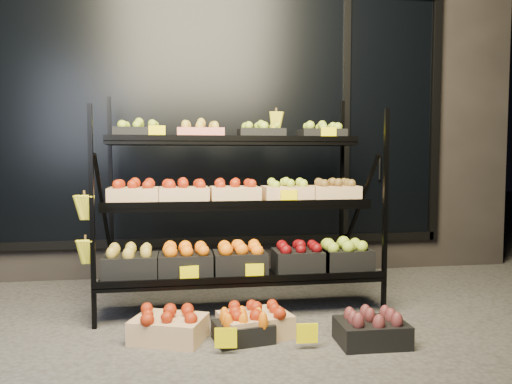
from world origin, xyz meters
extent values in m
plane|color=#514F4C|center=(0.00, 0.00, 0.00)|extent=(24.00, 24.00, 0.00)
cube|color=#2D2826|center=(0.00, 2.60, 1.75)|extent=(6.00, 2.00, 3.50)
cube|color=black|center=(0.00, 1.58, 1.55)|extent=(4.20, 0.04, 2.40)
cube|color=black|center=(0.00, 1.56, 0.34)|extent=(4.30, 0.06, 0.08)
cube|color=black|center=(2.15, 1.56, 1.55)|extent=(0.08, 0.06, 2.50)
cube|color=black|center=(1.20, 1.56, 1.55)|extent=(0.06, 0.06, 2.50)
cylinder|color=black|center=(1.55, 1.53, 1.05)|extent=(0.02, 0.02, 0.25)
cube|color=black|center=(-1.02, 0.18, 0.75)|extent=(0.03, 0.03, 1.50)
cube|color=black|center=(1.02, 0.18, 0.75)|extent=(0.03, 0.03, 1.50)
cube|color=black|center=(-1.02, 1.15, 0.83)|extent=(0.03, 0.03, 1.66)
cube|color=black|center=(1.02, 1.15, 0.83)|extent=(0.03, 0.03, 1.66)
cube|color=black|center=(0.00, 0.35, 0.27)|extent=(2.05, 0.42, 0.03)
cube|color=black|center=(0.00, 0.15, 0.30)|extent=(2.05, 0.02, 0.05)
cube|color=black|center=(0.00, 0.65, 0.77)|extent=(2.05, 0.40, 0.03)
cube|color=black|center=(0.00, 0.46, 0.80)|extent=(2.05, 0.02, 0.05)
cube|color=black|center=(0.00, 0.95, 1.27)|extent=(2.05, 0.40, 0.03)
cube|color=black|center=(0.00, 0.76, 1.30)|extent=(2.05, 0.02, 0.05)
cube|color=black|center=(-0.77, 0.95, 1.33)|extent=(0.38, 0.28, 0.11)
ellipsoid|color=#A8C631|center=(-0.77, 0.95, 1.42)|extent=(0.32, 0.24, 0.07)
cube|color=tan|center=(-0.27, 0.95, 1.33)|extent=(0.38, 0.28, 0.11)
ellipsoid|color=gold|center=(-0.27, 0.95, 1.42)|extent=(0.32, 0.24, 0.07)
cube|color=black|center=(0.24, 0.95, 1.33)|extent=(0.38, 0.28, 0.11)
ellipsoid|color=#A8C631|center=(0.24, 0.95, 1.42)|extent=(0.32, 0.24, 0.07)
cube|color=black|center=(0.77, 0.95, 1.33)|extent=(0.38, 0.28, 0.11)
ellipsoid|color=#A8C631|center=(0.77, 0.95, 1.42)|extent=(0.32, 0.24, 0.07)
cube|color=#DDB27F|center=(-0.79, 0.65, 0.85)|extent=(0.38, 0.28, 0.14)
ellipsoid|color=#A41E0B|center=(-0.79, 0.65, 0.95)|extent=(0.32, 0.24, 0.07)
cube|color=#DDB27F|center=(-0.41, 0.65, 0.85)|extent=(0.38, 0.28, 0.14)
ellipsoid|color=#A41E0B|center=(-0.41, 0.65, 0.95)|extent=(0.32, 0.24, 0.07)
cube|color=#DDB27F|center=(-0.02, 0.65, 0.85)|extent=(0.38, 0.28, 0.14)
ellipsoid|color=#A41E0B|center=(-0.02, 0.65, 0.95)|extent=(0.32, 0.24, 0.07)
cube|color=#DDB27F|center=(0.40, 0.65, 0.85)|extent=(0.38, 0.28, 0.14)
ellipsoid|color=#A8C631|center=(0.40, 0.65, 0.95)|extent=(0.32, 0.24, 0.07)
cube|color=#DDB27F|center=(0.79, 0.65, 0.85)|extent=(0.38, 0.28, 0.14)
ellipsoid|color=brown|center=(0.79, 0.65, 0.95)|extent=(0.32, 0.24, 0.07)
cube|color=black|center=(-0.80, 0.35, 0.37)|extent=(0.38, 0.28, 0.18)
ellipsoid|color=gold|center=(-0.80, 0.35, 0.49)|extent=(0.32, 0.24, 0.07)
cube|color=black|center=(-0.41, 0.35, 0.37)|extent=(0.38, 0.28, 0.18)
ellipsoid|color=orange|center=(-0.41, 0.35, 0.49)|extent=(0.32, 0.24, 0.07)
cube|color=black|center=(-0.02, 0.35, 0.37)|extent=(0.38, 0.28, 0.18)
ellipsoid|color=orange|center=(-0.02, 0.35, 0.49)|extent=(0.32, 0.24, 0.07)
cube|color=black|center=(0.43, 0.35, 0.37)|extent=(0.38, 0.28, 0.18)
ellipsoid|color=#60070A|center=(0.43, 0.35, 0.49)|extent=(0.32, 0.24, 0.07)
cube|color=black|center=(0.78, 0.35, 0.37)|extent=(0.38, 0.28, 0.18)
ellipsoid|color=#A8C631|center=(0.78, 0.35, 0.49)|extent=(0.32, 0.24, 0.07)
ellipsoid|color=yellow|center=(-1.07, 0.20, 0.91)|extent=(0.14, 0.08, 0.22)
ellipsoid|color=yellow|center=(-1.07, 0.20, 0.61)|extent=(0.14, 0.08, 0.22)
ellipsoid|color=yellow|center=(0.35, 0.85, 1.53)|extent=(0.14, 0.08, 0.22)
cube|color=#F9E400|center=(0.38, 0.50, 0.84)|extent=(0.13, 0.01, 0.12)
cube|color=#F9E400|center=(0.79, 0.80, 1.34)|extent=(0.13, 0.01, 0.12)
cube|color=#F9E400|center=(-0.62, 0.80, 1.34)|extent=(0.13, 0.01, 0.12)
cube|color=#F9E400|center=(-0.39, 0.20, 0.34)|extent=(0.13, 0.01, 0.12)
cube|color=#F9E400|center=(0.07, 0.20, 0.34)|extent=(0.13, 0.01, 0.12)
cube|color=#F9E400|center=(-0.20, -0.40, 0.06)|extent=(0.13, 0.01, 0.12)
cube|color=#F9E400|center=(0.29, -0.40, 0.06)|extent=(0.13, 0.01, 0.12)
cube|color=#DDB27F|center=(-0.53, -0.12, 0.07)|extent=(0.52, 0.45, 0.15)
ellipsoid|color=#A41E0B|center=(-0.53, -0.12, 0.18)|extent=(0.44, 0.38, 0.07)
cube|color=black|center=(-0.07, -0.20, 0.06)|extent=(0.39, 0.32, 0.12)
ellipsoid|color=orange|center=(-0.07, -0.20, 0.15)|extent=(0.33, 0.27, 0.07)
cube|color=#DDB27F|center=(0.02, -0.12, 0.07)|extent=(0.49, 0.41, 0.15)
ellipsoid|color=#A41E0B|center=(0.02, -0.12, 0.18)|extent=(0.42, 0.34, 0.07)
cube|color=black|center=(0.71, -0.37, 0.07)|extent=(0.42, 0.32, 0.14)
ellipsoid|color=maroon|center=(0.71, -0.37, 0.17)|extent=(0.36, 0.27, 0.07)
camera|label=1|loc=(-0.47, -3.23, 1.15)|focal=35.00mm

